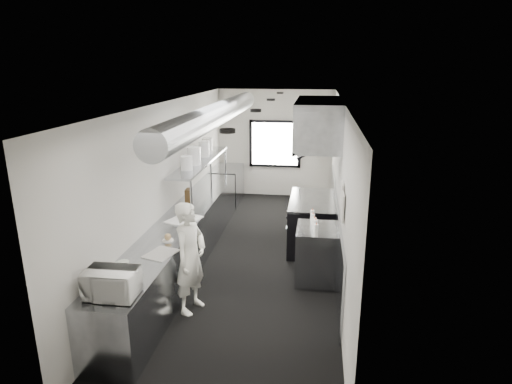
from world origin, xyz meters
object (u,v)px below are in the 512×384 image
(small_plate, at_px, (168,240))
(squeeze_bottle_d, at_px, (313,219))
(deli_tub_b, at_px, (124,265))
(plate_stack_b, at_px, (194,156))
(squeeze_bottle_c, at_px, (314,223))
(cutting_board, at_px, (184,219))
(squeeze_bottle_b, at_px, (316,226))
(plate_stack_c, at_px, (204,149))
(line_cook, at_px, (190,258))
(knife_block, at_px, (188,195))
(prep_counter, at_px, (183,241))
(squeeze_bottle_e, at_px, (312,216))
(plate_stack_a, at_px, (187,163))
(pass_shelf, at_px, (201,162))
(range, at_px, (311,222))
(exhaust_hood, at_px, (318,123))
(microwave, at_px, (111,283))
(far_work_table, at_px, (227,185))
(deli_tub_a, at_px, (118,268))
(bottle_station, at_px, (316,254))
(plate_stack_d, at_px, (207,146))

(small_plate, xyz_separation_m, squeeze_bottle_d, (2.11, 0.99, 0.08))
(deli_tub_b, distance_m, plate_stack_b, 3.19)
(squeeze_bottle_c, bearing_deg, squeeze_bottle_d, 97.23)
(cutting_board, height_order, squeeze_bottle_b, squeeze_bottle_b)
(squeeze_bottle_c, bearing_deg, squeeze_bottle_b, -80.25)
(plate_stack_c, bearing_deg, cutting_board, -85.85)
(line_cook, relative_size, knife_block, 6.79)
(prep_counter, bearing_deg, squeeze_bottle_e, 2.64)
(line_cook, bearing_deg, plate_stack_a, 34.36)
(pass_shelf, bearing_deg, knife_block, -99.14)
(squeeze_bottle_b, bearing_deg, squeeze_bottle_c, 99.75)
(range, distance_m, squeeze_bottle_b, 1.66)
(prep_counter, xyz_separation_m, squeeze_bottle_e, (2.21, 0.10, 0.55))
(prep_counter, relative_size, plate_stack_c, 18.62)
(deli_tub_b, distance_m, knife_block, 2.89)
(exhaust_hood, height_order, microwave, exhaust_hood)
(deli_tub_b, bearing_deg, far_work_table, 88.63)
(far_work_table, height_order, squeeze_bottle_c, squeeze_bottle_c)
(deli_tub_a, bearing_deg, exhaust_hood, 53.44)
(microwave, height_order, deli_tub_b, microwave)
(bottle_station, height_order, plate_stack_c, plate_stack_c)
(exhaust_hood, height_order, squeeze_bottle_e, exhaust_hood)
(deli_tub_a, height_order, deli_tub_b, deli_tub_b)
(line_cook, distance_m, plate_stack_c, 3.40)
(squeeze_bottle_b, xyz_separation_m, squeeze_bottle_c, (-0.02, 0.12, -0.01))
(deli_tub_b, distance_m, plate_stack_c, 3.92)
(plate_stack_b, bearing_deg, squeeze_bottle_c, -29.98)
(line_cook, bearing_deg, squeeze_bottle_c, -39.28)
(plate_stack_c, bearing_deg, deli_tub_a, -91.74)
(cutting_board, distance_m, squeeze_bottle_e, 2.15)
(line_cook, distance_m, squeeze_bottle_c, 2.05)
(microwave, height_order, plate_stack_b, plate_stack_b)
(far_work_table, xyz_separation_m, deli_tub_b, (-0.14, -5.71, 0.50))
(squeeze_bottle_b, bearing_deg, range, 92.95)
(bottle_station, height_order, far_work_table, same)
(exhaust_hood, distance_m, knife_block, 2.77)
(far_work_table, relative_size, plate_stack_d, 3.56)
(prep_counter, xyz_separation_m, cutting_board, (0.08, -0.14, 0.46))
(pass_shelf, distance_m, bottle_station, 3.09)
(plate_stack_b, bearing_deg, prep_counter, -86.67)
(deli_tub_a, bearing_deg, bottle_station, 37.07)
(deli_tub_b, xyz_separation_m, cutting_board, (0.22, 1.86, -0.04))
(deli_tub_b, bearing_deg, plate_stack_d, 89.09)
(pass_shelf, relative_size, plate_stack_d, 8.90)
(plate_stack_a, distance_m, squeeze_bottle_b, 2.65)
(plate_stack_d, bearing_deg, cutting_board, -86.22)
(pass_shelf, xyz_separation_m, deli_tub_b, (-0.10, -3.51, -0.58))
(microwave, height_order, knife_block, microwave)
(exhaust_hood, xyz_separation_m, prep_counter, (-2.25, -1.20, -1.94))
(plate_stack_c, bearing_deg, plate_stack_b, -89.95)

